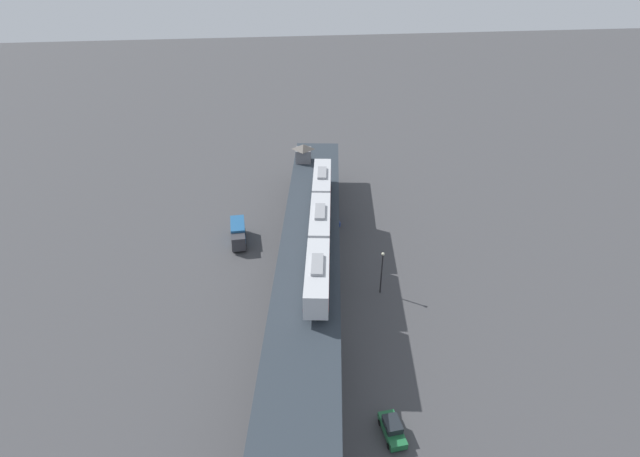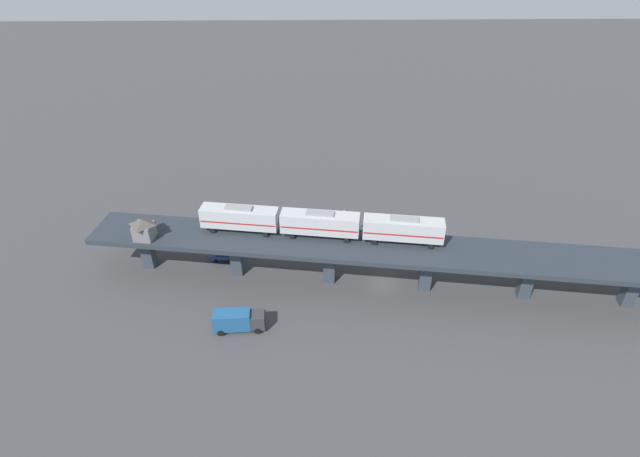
{
  "view_description": "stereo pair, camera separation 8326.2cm",
  "coord_description": "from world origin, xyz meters",
  "px_view_note": "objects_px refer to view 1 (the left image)",
  "views": [
    {
      "loc": [
        4.37,
        49.9,
        45.77
      ],
      "look_at": [
        -2.87,
        -9.88,
        8.88
      ],
      "focal_mm": 28.0,
      "sensor_mm": 36.0,
      "label": 1
    },
    {
      "loc": [
        60.67,
        -11.16,
        51.63
      ],
      "look_at": [
        -2.87,
        -9.88,
        8.88
      ],
      "focal_mm": 28.0,
      "sensor_mm": 36.0,
      "label": 2
    }
  ],
  "objects_px": {
    "street_car_blue": "(333,218)",
    "delivery_truck": "(238,233)",
    "street_lamp": "(382,269)",
    "street_car_green": "(392,429)",
    "signal_hut": "(303,152)",
    "subway_train": "(320,222)"
  },
  "relations": [
    {
      "from": "subway_train",
      "to": "delivery_truck",
      "type": "bearing_deg",
      "value": -43.76
    },
    {
      "from": "subway_train",
      "to": "street_car_blue",
      "type": "height_order",
      "value": "subway_train"
    },
    {
      "from": "subway_train",
      "to": "delivery_truck",
      "type": "distance_m",
      "value": 18.91
    },
    {
      "from": "street_car_blue",
      "to": "subway_train",
      "type": "bearing_deg",
      "value": 75.14
    },
    {
      "from": "street_car_green",
      "to": "street_lamp",
      "type": "distance_m",
      "value": 23.91
    },
    {
      "from": "street_car_green",
      "to": "delivery_truck",
      "type": "bearing_deg",
      "value": -67.21
    },
    {
      "from": "street_car_green",
      "to": "signal_hut",
      "type": "bearing_deg",
      "value": -85.69
    },
    {
      "from": "delivery_truck",
      "to": "street_car_blue",
      "type": "bearing_deg",
      "value": -165.38
    },
    {
      "from": "street_car_green",
      "to": "street_lamp",
      "type": "xyz_separation_m",
      "value": [
        -4.05,
        -23.35,
        3.17
      ]
    },
    {
      "from": "delivery_truck",
      "to": "signal_hut",
      "type": "bearing_deg",
      "value": -129.35
    },
    {
      "from": "subway_train",
      "to": "street_car_green",
      "type": "bearing_deg",
      "value": 98.73
    },
    {
      "from": "signal_hut",
      "to": "delivery_truck",
      "type": "relative_size",
      "value": 0.5
    },
    {
      "from": "street_car_green",
      "to": "delivery_truck",
      "type": "xyz_separation_m",
      "value": [
        16.56,
        -39.42,
        0.82
      ]
    },
    {
      "from": "street_car_blue",
      "to": "delivery_truck",
      "type": "relative_size",
      "value": 0.61
    },
    {
      "from": "signal_hut",
      "to": "street_car_green",
      "type": "distance_m",
      "value": 55.37
    },
    {
      "from": "subway_train",
      "to": "signal_hut",
      "type": "height_order",
      "value": "subway_train"
    },
    {
      "from": "delivery_truck",
      "to": "street_lamp",
      "type": "bearing_deg",
      "value": 142.06
    },
    {
      "from": "street_car_blue",
      "to": "street_lamp",
      "type": "distance_m",
      "value": 21.02
    },
    {
      "from": "subway_train",
      "to": "street_car_green",
      "type": "xyz_separation_m",
      "value": [
        -4.24,
        27.62,
        -8.98
      ]
    },
    {
      "from": "street_car_blue",
      "to": "street_lamp",
      "type": "relative_size",
      "value": 0.65
    },
    {
      "from": "subway_train",
      "to": "street_lamp",
      "type": "xyz_separation_m",
      "value": [
        -8.29,
        4.26,
        -5.81
      ]
    },
    {
      "from": "subway_train",
      "to": "street_lamp",
      "type": "relative_size",
      "value": 5.36
    }
  ]
}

